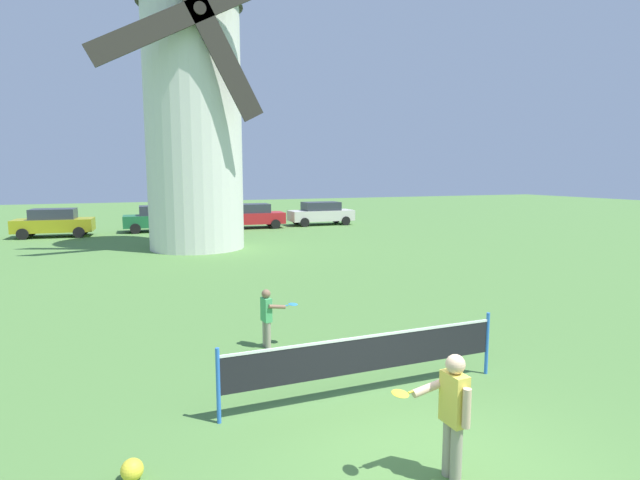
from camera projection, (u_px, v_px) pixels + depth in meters
name	position (u px, v px, depth m)	size (l,w,h in m)	color
ground_plane	(426.00, 461.00, 6.12)	(120.00, 120.00, 0.00)	#517F3D
windmill	(193.00, 100.00, 22.62)	(8.70, 5.03, 14.35)	silver
tennis_net	(368.00, 354.00, 7.83)	(4.75, 0.06, 1.10)	blue
player_near	(452.00, 410.00, 5.66)	(0.81, 0.55, 1.49)	#9E937F
player_far	(268.00, 314.00, 10.04)	(0.75, 0.41, 1.20)	#9E937F
stray_ball	(132.00, 470.00, 5.72)	(0.26, 0.26, 0.26)	yellow
parked_car_mustard	(54.00, 222.00, 27.55)	(4.15, 2.17, 1.56)	#999919
parked_car_green	(160.00, 218.00, 30.21)	(4.29, 2.01, 1.56)	#1E6638
parked_car_red	(250.00, 216.00, 31.92)	(4.37, 2.10, 1.56)	red
parked_car_cream	(321.00, 213.00, 34.00)	(4.38, 1.93, 1.56)	silver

